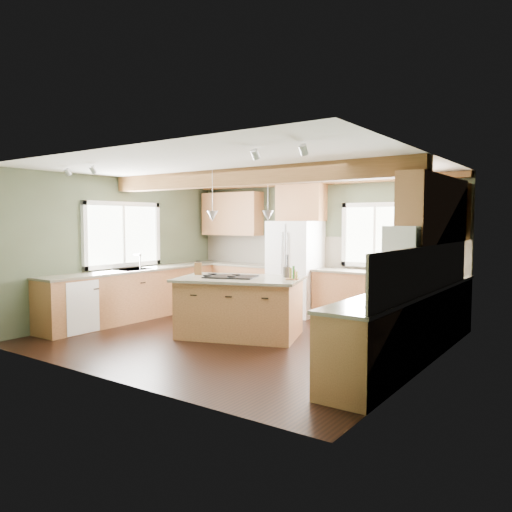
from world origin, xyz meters
The scene contains 37 objects.
floor centered at (0.00, 0.00, 0.00)m, with size 5.60×5.60×0.00m, color black.
ceiling centered at (0.00, 0.00, 2.60)m, with size 5.60×5.60×0.00m, color silver.
wall_back centered at (0.00, 2.50, 1.30)m, with size 5.60×5.60×0.00m, color #3F4732.
wall_left centered at (-2.80, 0.00, 1.30)m, with size 5.00×5.00×0.00m, color #3F4732.
wall_right centered at (2.80, 0.00, 1.30)m, with size 5.00×5.00×0.00m, color #3F4732.
ceiling_beam centered at (0.00, 0.10, 2.47)m, with size 5.55×0.26×0.26m, color #583719.
soffit_trim centered at (0.00, 2.40, 2.54)m, with size 5.55×0.20×0.10m, color #583719.
backsplash_back centered at (0.00, 2.48, 1.21)m, with size 5.58×0.03×0.58m, color brown.
backsplash_right centered at (2.78, 0.05, 1.21)m, with size 0.03×3.70×0.58m, color brown.
base_cab_back_left centered at (-1.79, 2.20, 0.44)m, with size 2.02×0.60×0.88m, color brown.
counter_back_left centered at (-1.79, 2.20, 0.90)m, with size 2.06×0.64×0.04m, color brown.
base_cab_back_right centered at (1.49, 2.20, 0.44)m, with size 2.62×0.60×0.88m, color brown.
counter_back_right centered at (1.49, 2.20, 0.90)m, with size 2.66×0.64×0.04m, color brown.
base_cab_left centered at (-2.50, 0.05, 0.44)m, with size 0.60×3.70×0.88m, color brown.
counter_left centered at (-2.50, 0.05, 0.90)m, with size 0.64×3.74×0.04m, color brown.
base_cab_right centered at (2.50, 0.05, 0.44)m, with size 0.60×3.70×0.88m, color brown.
counter_right centered at (2.50, 0.05, 0.90)m, with size 0.64×3.74×0.04m, color brown.
upper_cab_back_left centered at (-1.99, 2.33, 1.95)m, with size 1.40×0.35×0.90m, color brown.
upper_cab_over_fridge centered at (-0.30, 2.33, 2.15)m, with size 0.96×0.35×0.70m, color brown.
upper_cab_right centered at (2.62, 0.90, 1.95)m, with size 0.35×2.20×0.90m, color brown.
upper_cab_back_corner centered at (2.30, 2.33, 1.95)m, with size 0.90×0.35×0.90m, color brown.
window_left centered at (-2.78, 0.05, 1.55)m, with size 0.04×1.60×1.05m, color white.
window_back centered at (1.15, 2.48, 1.55)m, with size 1.10×0.04×1.00m, color white.
sink centered at (-2.50, 0.05, 0.91)m, with size 0.50×0.65×0.03m, color #262628.
faucet centered at (-2.32, 0.05, 1.05)m, with size 0.02×0.02×0.28m, color #B2B2B7.
dishwasher centered at (-2.49, -1.25, 0.43)m, with size 0.60×0.60×0.84m, color white.
oven centered at (2.49, -1.25, 0.43)m, with size 0.60×0.72×0.84m, color white.
microwave centered at (2.58, -0.05, 1.55)m, with size 0.40×0.70×0.38m, color white.
pendant_left centered at (-0.52, -0.05, 1.88)m, with size 0.18×0.18×0.16m, color #B2B2B7.
pendant_right centered at (0.32, 0.25, 1.88)m, with size 0.18×0.18×0.16m, color #B2B2B7.
refrigerator centered at (-0.30, 2.12, 0.90)m, with size 0.90×0.74×1.80m, color white.
island centered at (-0.10, 0.10, 0.44)m, with size 1.79×1.10×0.88m, color brown.
island_top centered at (-0.10, 0.10, 0.90)m, with size 1.91×1.21×0.04m, color brown.
cooktop centered at (-0.24, 0.05, 0.93)m, with size 0.78×0.52×0.02m, color black.
knife_block centered at (-0.92, 0.05, 1.02)m, with size 0.12×0.09×0.20m, color brown.
utensil_crock centered at (0.47, 0.57, 1.00)m, with size 0.12×0.12×0.16m, color #463E38.
bottle_tray centered at (0.69, 0.37, 1.02)m, with size 0.21×0.21×0.19m, color brown, non-canonical shape.
Camera 1 is at (4.56, -6.06, 1.80)m, focal length 35.00 mm.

